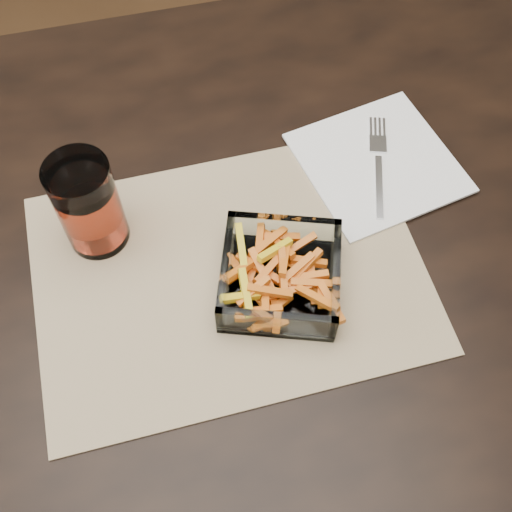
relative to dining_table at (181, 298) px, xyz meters
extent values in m
plane|color=#331E0F|center=(0.00, 0.00, -0.66)|extent=(4.50, 4.50, 0.00)
cube|color=black|center=(0.00, 0.00, 0.07)|extent=(1.60, 0.90, 0.03)
cylinder|color=black|center=(0.72, 0.37, -0.30)|extent=(0.06, 0.06, 0.72)
cube|color=tan|center=(0.06, -0.03, 0.09)|extent=(0.45, 0.34, 0.00)
cube|color=white|center=(0.11, -0.06, 0.09)|extent=(0.17, 0.17, 0.01)
cube|color=white|center=(0.13, 0.00, 0.12)|extent=(0.13, 0.05, 0.05)
cube|color=white|center=(0.09, -0.12, 0.12)|extent=(0.13, 0.05, 0.05)
cube|color=white|center=(0.06, -0.04, 0.12)|extent=(0.05, 0.13, 0.05)
cube|color=white|center=(0.17, -0.08, 0.12)|extent=(0.05, 0.13, 0.05)
cylinder|color=white|center=(-0.08, 0.06, 0.15)|extent=(0.07, 0.07, 0.13)
cylinder|color=#B23019|center=(-0.08, 0.06, 0.14)|extent=(0.06, 0.06, 0.08)
cube|color=white|center=(0.28, 0.09, 0.09)|extent=(0.22, 0.22, 0.00)
cube|color=silver|center=(0.27, 0.05, 0.10)|extent=(0.04, 0.10, 0.00)
cube|color=silver|center=(0.29, 0.11, 0.10)|extent=(0.03, 0.03, 0.00)
cube|color=silver|center=(0.29, 0.14, 0.10)|extent=(0.01, 0.03, 0.00)
cube|color=silver|center=(0.30, 0.14, 0.10)|extent=(0.01, 0.03, 0.00)
cube|color=silver|center=(0.30, 0.14, 0.10)|extent=(0.01, 0.03, 0.00)
cube|color=silver|center=(0.31, 0.14, 0.10)|extent=(0.01, 0.03, 0.00)
camera|label=1|loc=(0.01, -0.38, 0.75)|focal=45.00mm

